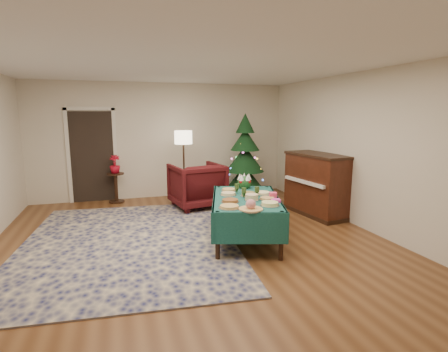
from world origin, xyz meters
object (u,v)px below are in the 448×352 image
object	(u,v)px
gift_box	(273,195)
potted_plant	(115,168)
buffet_table	(246,206)
floor_lamp	(183,142)
christmas_tree	(245,161)
armchair	(197,183)
piano	(317,185)
side_table	(116,188)

from	to	relation	value
gift_box	potted_plant	size ratio (longest dim) A/B	0.27
buffet_table	gift_box	bearing A→B (deg)	-25.88
floor_lamp	potted_plant	xyz separation A→B (m)	(-1.49, 0.40, -0.58)
buffet_table	christmas_tree	xyz separation A→B (m)	(0.96, 2.62, 0.34)
armchair	piano	size ratio (longest dim) A/B	0.71
gift_box	piano	bearing A→B (deg)	37.10
side_table	potted_plant	xyz separation A→B (m)	(0.00, -0.00, 0.46)
buffet_table	armchair	distance (m)	2.19
potted_plant	floor_lamp	bearing A→B (deg)	-14.92
buffet_table	side_table	size ratio (longest dim) A/B	2.98
floor_lamp	potted_plant	world-z (taller)	floor_lamp
piano	gift_box	bearing A→B (deg)	-142.90
side_table	potted_plant	world-z (taller)	potted_plant
armchair	christmas_tree	xyz separation A→B (m)	(1.26, 0.45, 0.38)
christmas_tree	armchair	bearing A→B (deg)	-160.29
buffet_table	christmas_tree	world-z (taller)	christmas_tree
side_table	piano	world-z (taller)	piano
floor_lamp	christmas_tree	distance (m)	1.51
armchair	christmas_tree	world-z (taller)	christmas_tree
buffet_table	floor_lamp	bearing A→B (deg)	99.93
buffet_table	side_table	distance (m)	3.67
armchair	potted_plant	xyz separation A→B (m)	(-1.66, 0.93, 0.26)
side_table	piano	bearing A→B (deg)	-29.63
buffet_table	potted_plant	world-z (taller)	potted_plant
gift_box	piano	world-z (taller)	piano
buffet_table	side_table	xyz separation A→B (m)	(-1.96, 3.10, -0.23)
gift_box	christmas_tree	xyz separation A→B (m)	(0.58, 2.80, 0.16)
floor_lamp	side_table	size ratio (longest dim) A/B	2.40
buffet_table	armchair	bearing A→B (deg)	97.84
side_table	piano	distance (m)	4.39
buffet_table	potted_plant	distance (m)	3.67
potted_plant	christmas_tree	xyz separation A→B (m)	(2.92, -0.48, 0.11)
gift_box	armchair	world-z (taller)	armchair
armchair	buffet_table	bearing A→B (deg)	88.21
potted_plant	christmas_tree	bearing A→B (deg)	-9.25
christmas_tree	potted_plant	bearing A→B (deg)	170.75
buffet_table	piano	distance (m)	2.07
armchair	floor_lamp	size ratio (longest dim) A/B	0.65
side_table	christmas_tree	bearing A→B (deg)	-9.25
buffet_table	floor_lamp	world-z (taller)	floor_lamp
gift_box	armchair	size ratio (longest dim) A/B	0.11
armchair	side_table	bearing A→B (deg)	-38.81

